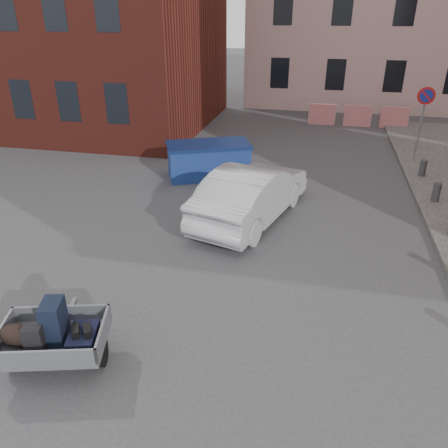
# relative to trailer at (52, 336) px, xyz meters

# --- Properties ---
(ground) EXTENTS (120.00, 120.00, 0.00)m
(ground) POSITION_rel_trailer_xyz_m (1.24, 2.67, -0.61)
(ground) COLOR #38383A
(ground) RESTS_ON ground
(far_building) EXTENTS (6.00, 6.00, 8.00)m
(far_building) POSITION_rel_trailer_xyz_m (-18.76, 24.67, 3.39)
(far_building) COLOR maroon
(far_building) RESTS_ON ground
(no_parking_sign) EXTENTS (0.60, 0.09, 2.65)m
(no_parking_sign) POSITION_rel_trailer_xyz_m (7.24, 12.15, 1.41)
(no_parking_sign) COLOR gray
(no_parking_sign) RESTS_ON sidewalk
(barriers) EXTENTS (4.70, 0.18, 1.00)m
(barriers) POSITION_rel_trailer_xyz_m (5.44, 17.67, -0.11)
(barriers) COLOR red
(barriers) RESTS_ON ground
(trailer) EXTENTS (1.84, 1.96, 1.20)m
(trailer) POSITION_rel_trailer_xyz_m (0.00, 0.00, 0.00)
(trailer) COLOR black
(trailer) RESTS_ON ground
(dumpster) EXTENTS (3.10, 2.41, 1.16)m
(dumpster) POSITION_rel_trailer_xyz_m (0.15, 9.17, -0.03)
(dumpster) COLOR navy
(dumpster) RESTS_ON ground
(silver_car) EXTENTS (2.76, 4.82, 1.50)m
(silver_car) POSITION_rel_trailer_xyz_m (2.14, 6.15, 0.14)
(silver_car) COLOR #B3B6BB
(silver_car) RESTS_ON ground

